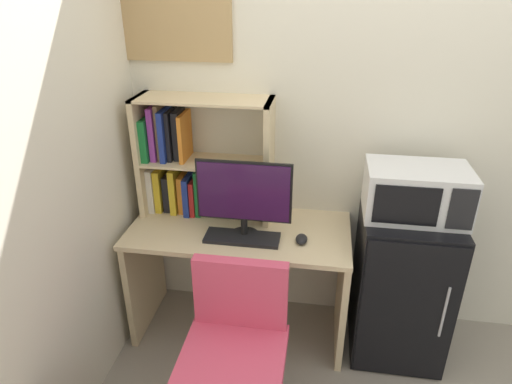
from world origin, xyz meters
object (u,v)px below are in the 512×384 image
at_px(monitor, 244,195).
at_px(computer_mouse, 301,239).
at_px(desk_chair, 235,365).
at_px(mini_fridge, 400,283).
at_px(hutch_bookshelf, 186,159).
at_px(wall_corkboard, 161,12).
at_px(microwave, 416,192).
at_px(keyboard, 242,238).

xyz_separation_m(monitor, computer_mouse, (0.31, -0.01, -0.23)).
bearing_deg(monitor, desk_chair, -84.53).
height_order(mini_fridge, desk_chair, mini_fridge).
distance_m(hutch_bookshelf, wall_corkboard, 0.80).
height_order(monitor, mini_fridge, monitor).
bearing_deg(computer_mouse, microwave, 10.76).
distance_m(hutch_bookshelf, monitor, 0.47).
height_order(microwave, wall_corkboard, wall_corkboard).
xyz_separation_m(keyboard, wall_corkboard, (-0.49, 0.39, 1.10)).
distance_m(monitor, keyboard, 0.24).
distance_m(monitor, microwave, 0.89).
xyz_separation_m(keyboard, computer_mouse, (0.32, 0.02, 0.01)).
bearing_deg(computer_mouse, mini_fridge, 10.47).
xyz_separation_m(hutch_bookshelf, desk_chair, (0.44, -0.81, -0.70)).
distance_m(monitor, desk_chair, 0.83).
distance_m(microwave, wall_corkboard, 1.63).
height_order(hutch_bookshelf, monitor, hutch_bookshelf).
xyz_separation_m(desk_chair, wall_corkboard, (-0.55, 0.92, 1.48)).
relative_size(mini_fridge, desk_chair, 1.05).
xyz_separation_m(mini_fridge, wall_corkboard, (-1.38, 0.27, 1.40)).
bearing_deg(desk_chair, keyboard, 96.46).
bearing_deg(monitor, mini_fridge, 6.16).
xyz_separation_m(keyboard, desk_chair, (0.06, -0.53, -0.37)).
bearing_deg(computer_mouse, desk_chair, -115.25).
distance_m(microwave, desk_chair, 1.24).
distance_m(hutch_bookshelf, desk_chair, 1.16).
xyz_separation_m(monitor, microwave, (0.88, 0.10, 0.04)).
height_order(computer_mouse, microwave, microwave).
distance_m(keyboard, wall_corkboard, 1.27).
relative_size(monitor, computer_mouse, 5.15).
height_order(hutch_bookshelf, desk_chair, hutch_bookshelf).
height_order(monitor, computer_mouse, monitor).
xyz_separation_m(computer_mouse, mini_fridge, (0.57, 0.10, -0.30)).
bearing_deg(microwave, monitor, -173.65).
bearing_deg(mini_fridge, desk_chair, -141.63).
xyz_separation_m(hutch_bookshelf, monitor, (0.39, -0.25, -0.08)).
height_order(mini_fridge, wall_corkboard, wall_corkboard).
xyz_separation_m(monitor, wall_corkboard, (-0.50, 0.36, 0.86)).
bearing_deg(monitor, computer_mouse, -1.81).
distance_m(computer_mouse, wall_corkboard, 1.41).
distance_m(mini_fridge, wall_corkboard, 1.98).
bearing_deg(keyboard, wall_corkboard, 141.35).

